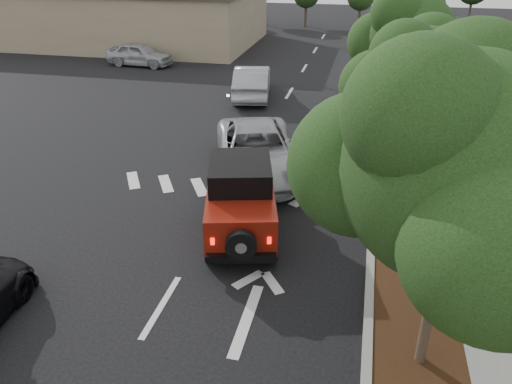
% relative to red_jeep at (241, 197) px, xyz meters
% --- Properties ---
extents(ground, '(120.00, 120.00, 0.00)m').
position_rel_red_jeep_xyz_m(ground, '(-0.96, -3.62, -1.06)').
color(ground, black).
rests_on(ground, ground).
extents(curb, '(0.20, 70.00, 0.15)m').
position_rel_red_jeep_xyz_m(curb, '(3.64, 8.38, -0.99)').
color(curb, '#9E9B93').
rests_on(curb, ground).
extents(planting_strip, '(1.80, 70.00, 0.12)m').
position_rel_red_jeep_xyz_m(planting_strip, '(4.64, 8.38, -1.00)').
color(planting_strip, black).
rests_on(planting_strip, ground).
extents(sidewalk, '(2.00, 70.00, 0.12)m').
position_rel_red_jeep_xyz_m(sidewalk, '(6.54, 8.38, -1.00)').
color(sidewalk, gray).
rests_on(sidewalk, ground).
extents(hedge, '(0.80, 70.00, 0.80)m').
position_rel_red_jeep_xyz_m(hedge, '(7.94, 8.38, -0.66)').
color(hedge, black).
rests_on(hedge, ground).
extents(commercial_building, '(22.00, 12.00, 4.00)m').
position_rel_red_jeep_xyz_m(commercial_building, '(-16.96, 26.38, 0.94)').
color(commercial_building, gray).
rests_on(commercial_building, ground).
extents(transmission_tower, '(7.00, 4.00, 28.00)m').
position_rel_red_jeep_xyz_m(transmission_tower, '(5.04, 44.38, -1.06)').
color(transmission_tower, slate).
rests_on(transmission_tower, ground).
extents(street_tree_near, '(3.80, 3.80, 5.92)m').
position_rel_red_jeep_xyz_m(street_tree_near, '(4.64, -4.12, -1.06)').
color(street_tree_near, black).
rests_on(street_tree_near, ground).
extents(street_tree_mid, '(3.20, 3.20, 5.32)m').
position_rel_red_jeep_xyz_m(street_tree_mid, '(4.64, 2.88, -1.06)').
color(street_tree_mid, black).
rests_on(street_tree_mid, ground).
extents(street_tree_far, '(3.40, 3.40, 5.62)m').
position_rel_red_jeep_xyz_m(street_tree_far, '(4.64, 9.38, -1.06)').
color(street_tree_far, black).
rests_on(street_tree_far, ground).
extents(light_pole_a, '(2.00, 0.22, 9.00)m').
position_rel_red_jeep_xyz_m(light_pole_a, '(-7.46, 22.38, -1.06)').
color(light_pole_a, slate).
rests_on(light_pole_a, ground).
extents(light_pole_b, '(2.00, 0.22, 9.00)m').
position_rel_red_jeep_xyz_m(light_pole_b, '(-8.46, 34.38, -1.06)').
color(light_pole_b, slate).
rests_on(light_pole_b, ground).
extents(red_jeep, '(2.67, 4.27, 2.09)m').
position_rel_red_jeep_xyz_m(red_jeep, '(0.00, 0.00, 0.00)').
color(red_jeep, black).
rests_on(red_jeep, ground).
extents(silver_suv_ahead, '(4.34, 6.40, 1.63)m').
position_rel_red_jeep_xyz_m(silver_suv_ahead, '(-0.46, 4.04, -0.25)').
color(silver_suv_ahead, '#A3A5AB').
rests_on(silver_suv_ahead, ground).
extents(silver_sedan_oncoming, '(2.56, 5.21, 1.64)m').
position_rel_red_jeep_xyz_m(silver_sedan_oncoming, '(-2.74, 13.21, -0.24)').
color(silver_sedan_oncoming, '#A1A2A8').
rests_on(silver_sedan_oncoming, ground).
extents(parked_suv, '(4.45, 2.09, 1.47)m').
position_rel_red_jeep_xyz_m(parked_suv, '(-11.58, 18.73, -0.33)').
color(parked_suv, '#ACB0B4').
rests_on(parked_suv, ground).
extents(terracotta_planter, '(0.62, 0.62, 1.09)m').
position_rel_red_jeep_xyz_m(terracotta_planter, '(6.55, -0.52, -0.33)').
color(terracotta_planter, brown).
rests_on(terracotta_planter, ground).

